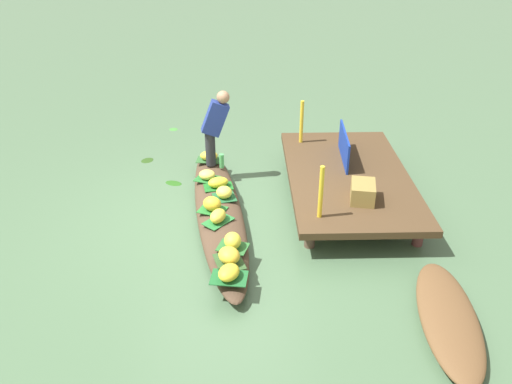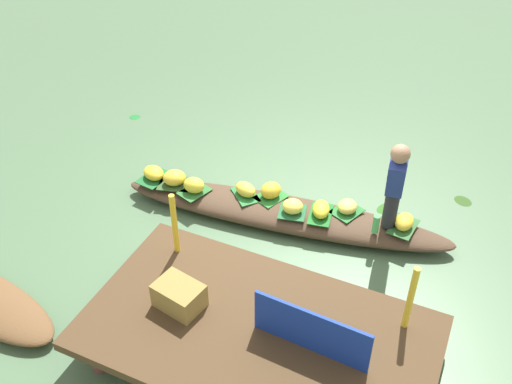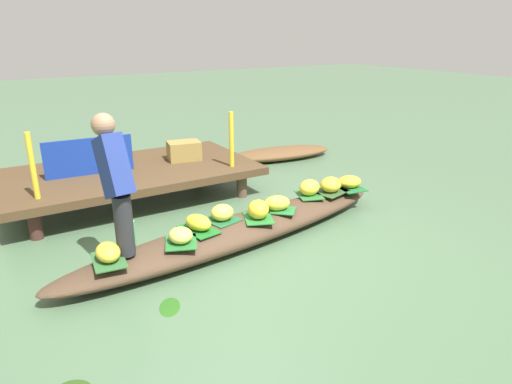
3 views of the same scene
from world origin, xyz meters
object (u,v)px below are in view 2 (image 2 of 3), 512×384
banana_bunch_3 (293,206)px  banana_bunch_7 (271,190)px  vendor_boat (283,213)px  banana_bunch_5 (154,173)px  banana_bunch_6 (321,209)px  banana_bunch_4 (246,189)px  banana_bunch_1 (404,222)px  vendor_person (396,181)px  water_bottle (376,224)px  market_banner (311,331)px  banana_bunch_8 (194,185)px  banana_bunch_0 (347,207)px  produce_crate (179,296)px  banana_bunch_2 (174,178)px

banana_bunch_3 → banana_bunch_7: banana_bunch_7 is taller
vendor_boat → banana_bunch_5: bearing=-1.5°
vendor_boat → banana_bunch_6: size_ratio=13.28×
vendor_boat → banana_bunch_4: banana_bunch_4 is taller
banana_bunch_1 → banana_bunch_7: bearing=4.4°
vendor_person → water_bottle: vendor_person is taller
banana_bunch_1 → market_banner: (0.35, 2.14, 0.31)m
banana_bunch_1 → market_banner: market_banner is taller
banana_bunch_1 → banana_bunch_8: banana_bunch_8 is taller
banana_bunch_4 → banana_bunch_8: (0.60, 0.20, 0.01)m
market_banner → banana_bunch_0: bearing=-78.5°
banana_bunch_5 → produce_crate: (-1.46, 1.80, 0.20)m
banana_bunch_5 → market_banner: market_banner is taller
banana_bunch_8 → water_bottle: bearing=-174.9°
banana_bunch_2 → produce_crate: produce_crate is taller
vendor_boat → banana_bunch_7: 0.31m
banana_bunch_3 → produce_crate: produce_crate is taller
banana_bunch_4 → banana_bunch_8: size_ratio=1.09×
banana_bunch_6 → water_bottle: size_ratio=1.34×
banana_bunch_0 → banana_bunch_1: 0.67m
banana_bunch_2 → banana_bunch_7: 1.23m
banana_bunch_3 → market_banner: 2.09m
market_banner → produce_crate: size_ratio=2.44×
banana_bunch_1 → banana_bunch_6: 0.95m
banana_bunch_3 → banana_bunch_6: size_ratio=0.79×
banana_bunch_7 → banana_bunch_8: banana_bunch_7 is taller
vendor_person → produce_crate: 2.57m
banana_bunch_3 → market_banner: (-0.90, 1.86, 0.30)m
banana_bunch_6 → produce_crate: bearing=70.5°
market_banner → produce_crate: 1.29m
banana_bunch_4 → banana_bunch_7: 0.31m
banana_bunch_3 → banana_bunch_4: size_ratio=0.85×
vendor_boat → market_banner: market_banner is taller
banana_bunch_2 → banana_bunch_4: size_ratio=1.00×
banana_bunch_1 → water_bottle: bearing=38.3°
banana_bunch_1 → banana_bunch_3: banana_bunch_3 is taller
banana_bunch_5 → banana_bunch_6: 2.18m
banana_bunch_0 → vendor_person: size_ratio=0.20×
banana_bunch_4 → banana_bunch_8: banana_bunch_8 is taller
banana_bunch_1 → banana_bunch_6: size_ratio=0.95×
vendor_person → market_banner: size_ratio=1.14×
banana_bunch_6 → banana_bunch_4: bearing=1.8°
banana_bunch_8 → vendor_person: 2.43m
vendor_boat → banana_bunch_8: bearing=3.6°
banana_bunch_5 → banana_bunch_0: bearing=-171.2°
vendor_person → produce_crate: bearing=54.2°
banana_bunch_6 → vendor_person: bearing=-176.0°
banana_bunch_2 → vendor_person: bearing=-174.6°
banana_bunch_0 → vendor_boat: bearing=15.2°
banana_bunch_5 → vendor_boat: bearing=-174.0°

